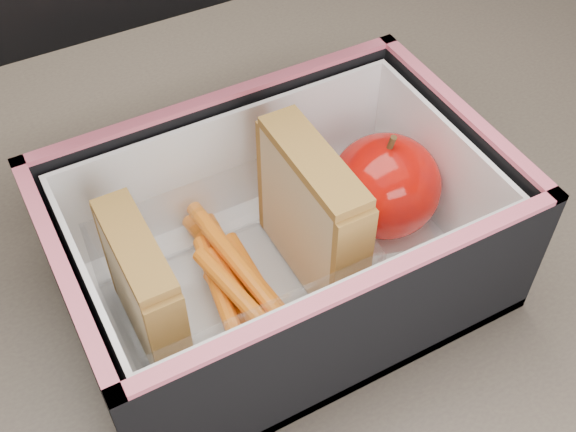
{
  "coord_description": "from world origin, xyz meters",
  "views": [
    {
      "loc": [
        -0.17,
        -0.34,
        1.18
      ],
      "look_at": [
        -0.01,
        -0.04,
        0.81
      ],
      "focal_mm": 45.0,
      "sensor_mm": 36.0,
      "label": 1
    }
  ],
  "objects": [
    {
      "name": "lunch_bag",
      "position": [
        -0.02,
        -0.05,
        0.81
      ],
      "size": [
        0.29,
        0.31,
        0.26
      ],
      "color": "black",
      "rests_on": "kitchen_table"
    },
    {
      "name": "sandwich_left",
      "position": [
        -0.12,
        -0.05,
        0.81
      ],
      "size": [
        0.02,
        0.09,
        0.1
      ],
      "color": "tan",
      "rests_on": "plastic_tub"
    },
    {
      "name": "red_apple",
      "position": [
        0.07,
        -0.05,
        0.81
      ],
      "size": [
        0.1,
        0.1,
        0.09
      ],
      "rotation": [
        0.0,
        0.0,
        0.32
      ],
      "color": "#9A0D0C",
      "rests_on": "paper_napkin"
    },
    {
      "name": "plastic_tub",
      "position": [
        -0.06,
        -0.05,
        0.8
      ],
      "size": [
        0.16,
        0.12,
        0.07
      ],
      "primitive_type": null,
      "color": "white",
      "rests_on": "lunch_bag"
    },
    {
      "name": "kitchen_table",
      "position": [
        0.0,
        0.0,
        0.66
      ],
      "size": [
        1.2,
        0.8,
        0.75
      ],
      "color": "brown",
      "rests_on": "ground"
    },
    {
      "name": "paper_napkin",
      "position": [
        0.06,
        -0.04,
        0.77
      ],
      "size": [
        0.1,
        0.1,
        0.01
      ],
      "primitive_type": "cube",
      "rotation": [
        0.0,
        0.0,
        -0.29
      ],
      "color": "white",
      "rests_on": "lunch_bag"
    },
    {
      "name": "sandwich_right",
      "position": [
        -0.0,
        -0.05,
        0.82
      ],
      "size": [
        0.03,
        0.1,
        0.11
      ],
      "color": "tan",
      "rests_on": "plastic_tub"
    },
    {
      "name": "carrot_sticks",
      "position": [
        -0.06,
        -0.05,
        0.78
      ],
      "size": [
        0.05,
        0.15,
        0.03
      ],
      "color": "#F8620B",
      "rests_on": "plastic_tub"
    }
  ]
}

